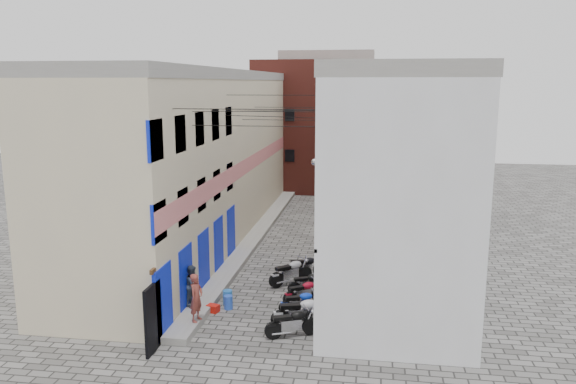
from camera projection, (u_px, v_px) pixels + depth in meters
The scene contains 21 objects.
ground at pixel (235, 350), 17.81m from camera, with size 90.00×90.00×0.00m, color #514F4C.
plinth at pixel (256, 235), 30.70m from camera, with size 0.90×26.00×0.25m, color gray.
building_left at pixel (202, 155), 30.24m from camera, with size 5.10×27.00×9.00m.
building_right at pixel (390, 159), 28.80m from camera, with size 5.94×26.00×9.00m.
building_far_brick_left at pixel (295, 126), 44.30m from camera, with size 6.00×6.00×10.00m, color maroon.
building_far_brick_right at pixel (359, 137), 45.69m from camera, with size 5.00×6.00×8.00m, color maroon.
building_far_concrete at pixel (327, 115), 49.73m from camera, with size 8.00×5.00×11.00m, color gray.
far_shopfront at pixel (317, 180), 42.02m from camera, with size 2.00×0.30×2.40m, color black.
overhead_wires at pixel (276, 112), 23.85m from camera, with size 5.80×13.02×1.32m.
motorcycle_a at pixel (292, 321), 18.65m from camera, with size 0.60×1.89×1.09m, color black, non-canonical shape.
motorcycle_b at pixel (302, 311), 19.29m from camera, with size 0.69×2.18×1.26m, color silver, non-canonical shape.
motorcycle_c at pixel (301, 301), 20.53m from camera, with size 0.53×1.68×0.97m, color blue, non-canonical shape.
motorcycle_d at pixel (304, 291), 21.52m from camera, with size 0.55×1.74×1.01m, color maroon, non-canonical shape.
motorcycle_e at pixel (309, 282), 22.48m from camera, with size 0.54×1.72×1.00m, color black, non-canonical shape.
motorcycle_f at pixel (291, 271), 23.51m from camera, with size 0.66×2.09×1.21m, color #A8A7AC, non-canonical shape.
motorcycle_g at pixel (305, 265), 24.45m from camera, with size 0.58×1.84×1.06m, color black, non-canonical shape.
person_a at pixel (196, 298), 19.27m from camera, with size 0.62×0.41×1.69m, color brown.
person_b at pixel (193, 285), 20.72m from camera, with size 0.73×0.57×1.51m, color #2E3845.
water_jug_near at pixel (228, 302), 21.03m from camera, with size 0.33×0.33×0.52m, color blue.
water_jug_far at pixel (228, 297), 21.43m from camera, with size 0.36×0.36×0.56m, color blue.
red_crate at pixel (213, 308), 20.77m from camera, with size 0.43×0.32×0.27m, color red.
Camera 1 is at (4.17, -16.06, 8.36)m, focal length 35.00 mm.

